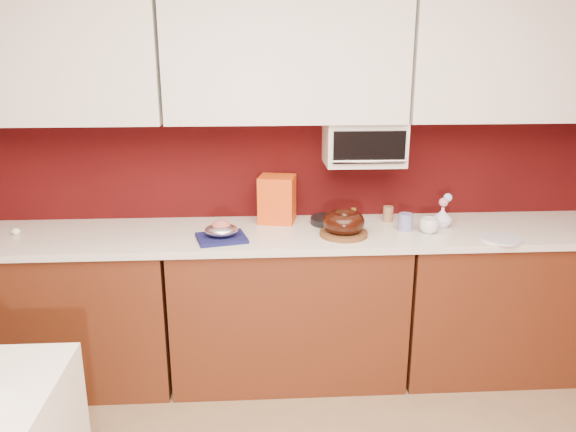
# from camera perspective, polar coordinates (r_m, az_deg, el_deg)

# --- Properties ---
(wall_back) EXTENTS (4.00, 0.02, 2.50)m
(wall_back) POSITION_cam_1_polar(r_m,az_deg,el_deg) (3.40, -0.35, 5.70)
(wall_back) COLOR #3B0808
(wall_back) RESTS_ON floor
(base_cabinet_left) EXTENTS (1.31, 0.58, 0.86)m
(base_cabinet_left) POSITION_cam_1_polar(r_m,az_deg,el_deg) (3.55, -22.36, -9.07)
(base_cabinet_left) COLOR #542510
(base_cabinet_left) RESTS_ON floor
(base_cabinet_center) EXTENTS (1.31, 0.58, 0.86)m
(base_cabinet_center) POSITION_cam_1_polar(r_m,az_deg,el_deg) (3.36, -0.03, -9.19)
(base_cabinet_center) COLOR #542510
(base_cabinet_center) RESTS_ON floor
(base_cabinet_right) EXTENTS (1.31, 0.58, 0.86)m
(base_cabinet_right) POSITION_cam_1_polar(r_m,az_deg,el_deg) (3.68, 21.38, -8.03)
(base_cabinet_right) COLOR #542510
(base_cabinet_right) RESTS_ON floor
(countertop) EXTENTS (4.00, 0.62, 0.04)m
(countertop) POSITION_cam_1_polar(r_m,az_deg,el_deg) (3.19, -0.04, -1.90)
(countertop) COLOR silver
(countertop) RESTS_ON base_cabinet_center
(upper_cabinet_left) EXTENTS (1.31, 0.33, 0.70)m
(upper_cabinet_left) POSITION_cam_1_polar(r_m,az_deg,el_deg) (3.37, -24.28, 14.48)
(upper_cabinet_left) COLOR white
(upper_cabinet_left) RESTS_ON wall_back
(upper_cabinet_center) EXTENTS (1.31, 0.33, 0.70)m
(upper_cabinet_center) POSITION_cam_1_polar(r_m,az_deg,el_deg) (3.17, -0.20, 15.84)
(upper_cabinet_center) COLOR white
(upper_cabinet_center) RESTS_ON wall_back
(upper_cabinet_right) EXTENTS (1.31, 0.33, 0.70)m
(upper_cabinet_right) POSITION_cam_1_polar(r_m,az_deg,el_deg) (3.51, 22.89, 14.66)
(upper_cabinet_right) COLOR white
(upper_cabinet_right) RESTS_ON wall_back
(toaster_oven) EXTENTS (0.45, 0.30, 0.25)m
(toaster_oven) POSITION_cam_1_polar(r_m,az_deg,el_deg) (3.29, 7.71, 7.40)
(toaster_oven) COLOR white
(toaster_oven) RESTS_ON upper_cabinet_center
(toaster_oven_door) EXTENTS (0.40, 0.02, 0.18)m
(toaster_oven_door) POSITION_cam_1_polar(r_m,az_deg,el_deg) (3.13, 8.26, 6.93)
(toaster_oven_door) COLOR black
(toaster_oven_door) RESTS_ON toaster_oven
(toaster_oven_handle) EXTENTS (0.42, 0.02, 0.02)m
(toaster_oven_handle) POSITION_cam_1_polar(r_m,az_deg,el_deg) (3.13, 8.26, 5.53)
(toaster_oven_handle) COLOR silver
(toaster_oven_handle) RESTS_ON toaster_oven
(cake_base) EXTENTS (0.33, 0.33, 0.02)m
(cake_base) POSITION_cam_1_polar(r_m,az_deg,el_deg) (3.12, 5.68, -1.79)
(cake_base) COLOR brown
(cake_base) RESTS_ON countertop
(bundt_cake) EXTENTS (0.26, 0.26, 0.09)m
(bundt_cake) POSITION_cam_1_polar(r_m,az_deg,el_deg) (3.10, 5.71, -0.60)
(bundt_cake) COLOR black
(bundt_cake) RESTS_ON cake_base
(navy_towel) EXTENTS (0.30, 0.27, 0.02)m
(navy_towel) POSITION_cam_1_polar(r_m,az_deg,el_deg) (3.06, -6.77, -2.23)
(navy_towel) COLOR #13154A
(navy_towel) RESTS_ON countertop
(foil_ham_nest) EXTENTS (0.22, 0.21, 0.07)m
(foil_ham_nest) POSITION_cam_1_polar(r_m,az_deg,el_deg) (3.05, -6.80, -1.43)
(foil_ham_nest) COLOR silver
(foil_ham_nest) RESTS_ON navy_towel
(roasted_ham) EXTENTS (0.12, 0.10, 0.07)m
(roasted_ham) POSITION_cam_1_polar(r_m,az_deg,el_deg) (3.04, -6.81, -0.98)
(roasted_ham) COLOR #B96254
(roasted_ham) RESTS_ON foil_ham_nest
(pandoro_box) EXTENTS (0.24, 0.22, 0.28)m
(pandoro_box) POSITION_cam_1_polar(r_m,az_deg,el_deg) (3.33, -1.12, 1.73)
(pandoro_box) COLOR red
(pandoro_box) RESTS_ON countertop
(dark_pan) EXTENTS (0.29, 0.29, 0.04)m
(dark_pan) POSITION_cam_1_polar(r_m,az_deg,el_deg) (3.33, 4.19, -0.46)
(dark_pan) COLOR black
(dark_pan) RESTS_ON countertop
(coffee_mug) EXTENTS (0.13, 0.13, 0.10)m
(coffee_mug) POSITION_cam_1_polar(r_m,az_deg,el_deg) (3.24, 14.15, -0.82)
(coffee_mug) COLOR silver
(coffee_mug) RESTS_ON countertop
(blue_jar) EXTENTS (0.10, 0.10, 0.10)m
(blue_jar) POSITION_cam_1_polar(r_m,az_deg,el_deg) (3.26, 11.85, -0.59)
(blue_jar) COLOR navy
(blue_jar) RESTS_ON countertop
(flower_vase) EXTENTS (0.11, 0.11, 0.13)m
(flower_vase) POSITION_cam_1_polar(r_m,az_deg,el_deg) (3.36, 15.41, 0.01)
(flower_vase) COLOR silver
(flower_vase) RESTS_ON countertop
(flower_pink) EXTENTS (0.05, 0.05, 0.05)m
(flower_pink) POSITION_cam_1_polar(r_m,az_deg,el_deg) (3.34, 15.52, 1.35)
(flower_pink) COLOR #D87D8B
(flower_pink) RESTS_ON flower_vase
(flower_blue) EXTENTS (0.05, 0.05, 0.05)m
(flower_blue) POSITION_cam_1_polar(r_m,az_deg,el_deg) (3.36, 15.92, 1.81)
(flower_blue) COLOR #96CAF0
(flower_blue) RESTS_ON flower_vase
(china_plate) EXTENTS (0.26, 0.26, 0.01)m
(china_plate) POSITION_cam_1_polar(r_m,az_deg,el_deg) (3.25, 20.90, -2.20)
(china_plate) COLOR white
(china_plate) RESTS_ON countertop
(amber_bottle) EXTENTS (0.03, 0.03, 0.09)m
(amber_bottle) POSITION_cam_1_polar(r_m,az_deg,el_deg) (3.35, 6.65, 0.07)
(amber_bottle) COLOR brown
(amber_bottle) RESTS_ON countertop
(paper_cup) EXTENTS (0.07, 0.07, 0.09)m
(paper_cup) POSITION_cam_1_polar(r_m,az_deg,el_deg) (3.41, 10.13, 0.22)
(paper_cup) COLOR brown
(paper_cup) RESTS_ON countertop
(egg_right) EXTENTS (0.06, 0.05, 0.04)m
(egg_right) POSITION_cam_1_polar(r_m,az_deg,el_deg) (3.47, -25.90, -1.42)
(egg_right) COLOR white
(egg_right) RESTS_ON countertop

